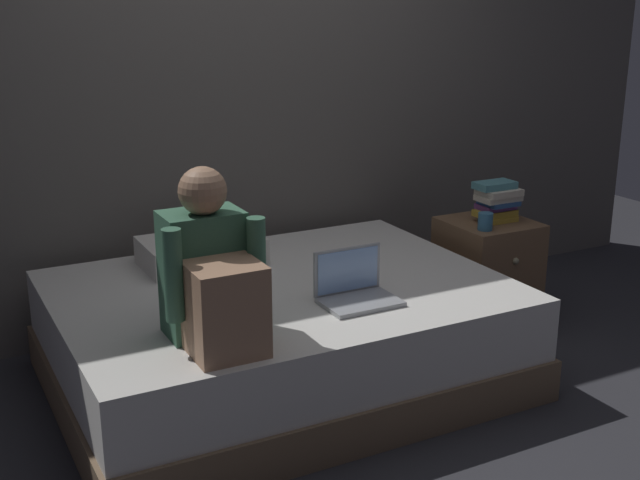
{
  "coord_description": "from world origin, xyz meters",
  "views": [
    {
      "loc": [
        -1.65,
        -2.83,
        1.72
      ],
      "look_at": [
        -0.1,
        0.1,
        0.72
      ],
      "focal_mm": 45.86,
      "sensor_mm": 36.0,
      "label": 1
    }
  ],
  "objects_px": {
    "nightstand": "(487,271)",
    "laptop": "(355,289)",
    "pillow": "(201,251)",
    "bed": "(281,334)",
    "book_stack": "(497,200)",
    "mug": "(485,221)",
    "person_sitting": "(212,277)"
  },
  "relations": [
    {
      "from": "laptop",
      "to": "pillow",
      "type": "height_order",
      "value": "laptop"
    },
    {
      "from": "pillow",
      "to": "nightstand",
      "type": "bearing_deg",
      "value": -11.46
    },
    {
      "from": "nightstand",
      "to": "pillow",
      "type": "height_order",
      "value": "pillow"
    },
    {
      "from": "bed",
      "to": "book_stack",
      "type": "xyz_separation_m",
      "value": [
        1.33,
        0.14,
        0.44
      ]
    },
    {
      "from": "bed",
      "to": "nightstand",
      "type": "distance_m",
      "value": 1.31
    },
    {
      "from": "bed",
      "to": "pillow",
      "type": "distance_m",
      "value": 0.58
    },
    {
      "from": "laptop",
      "to": "nightstand",
      "type": "bearing_deg",
      "value": 23.37
    },
    {
      "from": "person_sitting",
      "to": "pillow",
      "type": "height_order",
      "value": "person_sitting"
    },
    {
      "from": "person_sitting",
      "to": "pillow",
      "type": "relative_size",
      "value": 1.17
    },
    {
      "from": "bed",
      "to": "book_stack",
      "type": "bearing_deg",
      "value": 5.8
    },
    {
      "from": "nightstand",
      "to": "laptop",
      "type": "height_order",
      "value": "laptop"
    },
    {
      "from": "nightstand",
      "to": "laptop",
      "type": "xyz_separation_m",
      "value": [
        -1.11,
        -0.48,
        0.24
      ]
    },
    {
      "from": "person_sitting",
      "to": "pillow",
      "type": "distance_m",
      "value": 0.95
    },
    {
      "from": "bed",
      "to": "person_sitting",
      "type": "height_order",
      "value": "person_sitting"
    },
    {
      "from": "person_sitting",
      "to": "mug",
      "type": "height_order",
      "value": "person_sitting"
    },
    {
      "from": "bed",
      "to": "laptop",
      "type": "relative_size",
      "value": 6.25
    },
    {
      "from": "person_sitting",
      "to": "book_stack",
      "type": "height_order",
      "value": "person_sitting"
    },
    {
      "from": "nightstand",
      "to": "person_sitting",
      "type": "bearing_deg",
      "value": -161.91
    },
    {
      "from": "book_stack",
      "to": "mug",
      "type": "xyz_separation_m",
      "value": [
        -0.16,
        -0.11,
        -0.07
      ]
    },
    {
      "from": "bed",
      "to": "mug",
      "type": "distance_m",
      "value": 1.23
    },
    {
      "from": "nightstand",
      "to": "laptop",
      "type": "distance_m",
      "value": 1.23
    },
    {
      "from": "nightstand",
      "to": "person_sitting",
      "type": "xyz_separation_m",
      "value": [
        -1.78,
        -0.58,
        0.44
      ]
    },
    {
      "from": "bed",
      "to": "nightstand",
      "type": "xyz_separation_m",
      "value": [
        1.3,
        0.14,
        0.05
      ]
    },
    {
      "from": "nightstand",
      "to": "pillow",
      "type": "relative_size",
      "value": 1.01
    },
    {
      "from": "laptop",
      "to": "mug",
      "type": "xyz_separation_m",
      "value": [
        0.98,
        0.36,
        0.08
      ]
    },
    {
      "from": "pillow",
      "to": "book_stack",
      "type": "bearing_deg",
      "value": -11.54
    },
    {
      "from": "nightstand",
      "to": "pillow",
      "type": "distance_m",
      "value": 1.56
    },
    {
      "from": "book_stack",
      "to": "mug",
      "type": "relative_size",
      "value": 2.61
    },
    {
      "from": "bed",
      "to": "book_stack",
      "type": "distance_m",
      "value": 1.41
    },
    {
      "from": "pillow",
      "to": "mug",
      "type": "distance_m",
      "value": 1.44
    },
    {
      "from": "mug",
      "to": "laptop",
      "type": "bearing_deg",
      "value": -159.86
    },
    {
      "from": "pillow",
      "to": "mug",
      "type": "relative_size",
      "value": 6.22
    }
  ]
}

